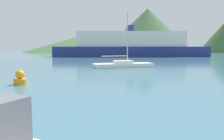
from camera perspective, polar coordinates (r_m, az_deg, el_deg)
name	(u,v)px	position (r m, az deg, el deg)	size (l,w,h in m)	color
sailboat_inner	(123,64)	(26.67, 2.92, 1.45)	(7.41, 5.20, 6.64)	white
ferry_distant	(130,46)	(55.13, 4.82, 6.38)	(37.99, 15.73, 7.65)	navy
buoy_marker	(20,79)	(15.97, -22.86, -2.06)	(0.85, 0.85, 0.98)	orange
hill_west	(76,45)	(95.14, -9.35, 6.55)	(43.60, 43.60, 6.18)	#3D6038
hill_central	(147,31)	(89.57, 9.23, 10.14)	(36.85, 36.85, 17.33)	#476B42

